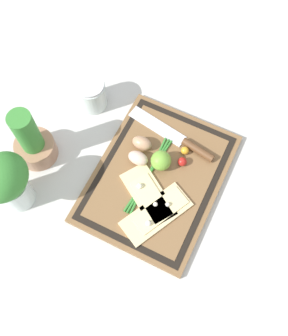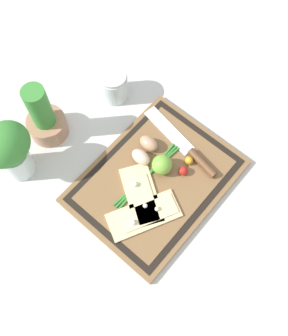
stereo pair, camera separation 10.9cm
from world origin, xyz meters
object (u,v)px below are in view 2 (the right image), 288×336
object	(u,v)px
cherry_tomato_red	(183,171)
cherry_tomato_yellow	(189,161)
knife	(191,152)
herb_glass	(9,150)
egg_brown	(149,143)
pizza_slice_far	(142,196)
sauce_jar	(114,87)
egg_pink	(141,157)
herb_pot	(45,119)
lime	(162,165)
pizza_slice_near	(145,215)

from	to	relation	value
cherry_tomato_red	cherry_tomato_yellow	bearing A→B (deg)	11.75
knife	herb_glass	size ratio (longest dim) A/B	1.37
knife	egg_brown	size ratio (longest dim) A/B	4.89
pizza_slice_far	egg_brown	distance (m)	0.15
knife	herb_glass	distance (m)	0.50
knife	herb_glass	xyz separation A→B (m)	(-0.35, 0.34, 0.10)
sauce_jar	egg_pink	bearing A→B (deg)	-119.61
egg_pink	herb_pot	bearing A→B (deg)	109.94
knife	sauce_jar	size ratio (longest dim) A/B	2.88
egg_pink	lime	distance (m)	0.07
knife	lime	bearing A→B (deg)	159.61
lime	sauce_jar	distance (m)	0.30
pizza_slice_far	egg_pink	distance (m)	0.11
sauce_jar	herb_pot	bearing A→B (deg)	165.05
egg_brown	herb_glass	size ratio (longest dim) A/B	0.28
egg_brown	sauce_jar	size ratio (longest dim) A/B	0.59
herb_pot	herb_glass	distance (m)	0.15
knife	sauce_jar	distance (m)	0.31
herb_pot	herb_glass	size ratio (longest dim) A/B	1.00
knife	lime	world-z (taller)	lime
cherry_tomato_yellow	egg_pink	bearing A→B (deg)	127.59
cherry_tomato_red	cherry_tomato_yellow	distance (m)	0.04
knife	cherry_tomato_red	distance (m)	0.06
pizza_slice_near	herb_glass	xyz separation A→B (m)	(-0.12, 0.36, 0.10)
sauce_jar	cherry_tomato_yellow	bearing A→B (deg)	-96.96
cherry_tomato_red	pizza_slice_near	bearing A→B (deg)	-179.93
pizza_slice_near	herb_pot	world-z (taller)	herb_pot
herb_pot	egg_pink	bearing A→B (deg)	-70.06
pizza_slice_near	lime	distance (m)	0.15
egg_brown	sauce_jar	world-z (taller)	sauce_jar
pizza_slice_far	egg_brown	xyz separation A→B (m)	(0.13, 0.08, 0.01)
cherry_tomato_yellow	herb_pot	bearing A→B (deg)	115.53
pizza_slice_near	egg_brown	bearing A→B (deg)	37.51
egg_pink	lime	bearing A→B (deg)	-74.50
pizza_slice_far	cherry_tomato_yellow	size ratio (longest dim) A/B	8.34
lime	herb_glass	world-z (taller)	herb_glass
pizza_slice_near	cherry_tomato_red	world-z (taller)	cherry_tomato_red
knife	egg_brown	distance (m)	0.12
cherry_tomato_yellow	lime	bearing A→B (deg)	145.46
egg_brown	cherry_tomato_red	size ratio (longest dim) A/B	2.27
pizza_slice_near	egg_brown	world-z (taller)	egg_brown
cherry_tomato_red	cherry_tomato_yellow	size ratio (longest dim) A/B	1.11
pizza_slice_far	egg_brown	bearing A→B (deg)	33.41
sauce_jar	herb_glass	size ratio (longest dim) A/B	0.48
pizza_slice_near	lime	bearing A→B (deg)	21.34
pizza_slice_far	sauce_jar	distance (m)	0.35
lime	herb_glass	xyz separation A→B (m)	(-0.25, 0.31, 0.07)
pizza_slice_near	knife	world-z (taller)	pizza_slice_near
egg_brown	sauce_jar	distance (m)	0.22
knife	herb_pot	bearing A→B (deg)	119.34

